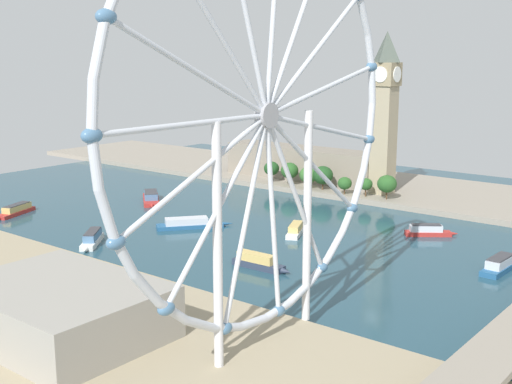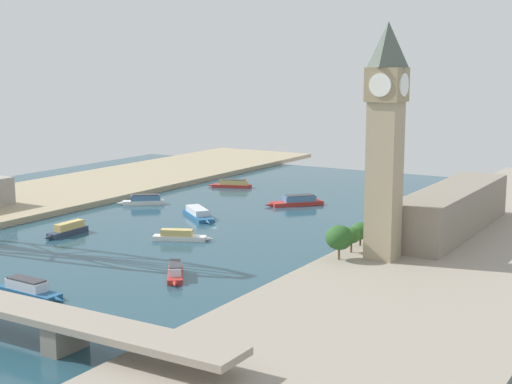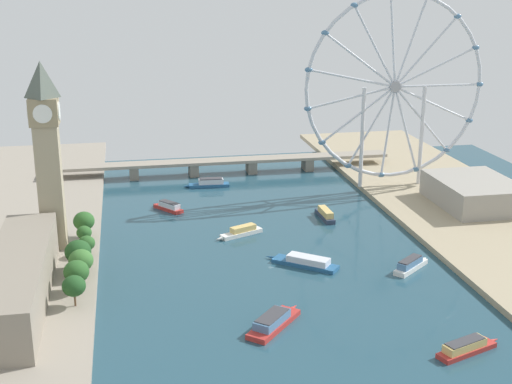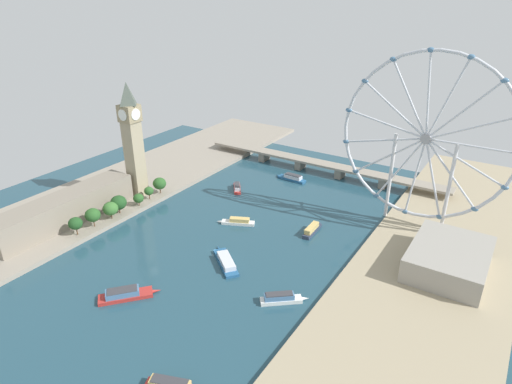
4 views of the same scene
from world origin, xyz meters
TOP-DOWN VIEW (x-y plane):
  - ground_plane at (0.00, 0.00)m, footprint 419.87×419.87m
  - clock_tower at (-100.71, 32.49)m, footprint 14.00×14.00m
  - parliament_block at (-109.58, -28.43)m, footprint 22.00×105.85m
  - tree_row_embankment at (-87.14, 0.89)m, footprint 12.93×89.17m
  - ferris_wheel at (98.63, 103.45)m, footprint 114.95×3.20m
  - riverside_hall at (131.55, 55.65)m, footprint 42.38×56.70m
  - river_bridge at (0.00, 160.14)m, footprint 231.87×13.99m
  - tour_boat_0 at (-42.10, 87.38)m, footprint 17.27×21.45m
  - tour_boat_1 at (15.19, -7.12)m, footprint 31.75×26.63m
  - tour_boat_2 at (61.70, -20.22)m, footprint 23.07×19.90m
  - tour_boat_3 at (42.79, 56.78)m, footprint 5.75×26.04m
  - tour_boat_4 at (51.50, -95.15)m, footprint 28.47×14.17m
  - tour_boat_5 at (-12.95, 130.36)m, footprint 30.21×7.83m
  - tour_boat_6 at (-7.66, 38.75)m, footprint 26.68×15.05m
  - tour_boat_7 at (-12.27, -63.18)m, footprint 26.18×28.96m

SIDE VIEW (x-z plane):
  - ground_plane at x=0.00m, z-range 0.00..0.00m
  - tour_boat_6 at x=-7.66m, z-range -0.47..4.49m
  - tour_boat_1 at x=15.19m, z-range -0.40..4.43m
  - tour_boat_4 at x=51.50m, z-range -0.39..4.84m
  - tour_boat_0 at x=-42.10m, z-range -0.41..4.90m
  - tour_boat_7 at x=-12.27m, z-range -0.52..5.18m
  - tour_boat_5 at x=-12.95m, z-range -0.53..5.22m
  - tour_boat_2 at x=61.70m, z-range -0.44..5.30m
  - tour_boat_3 at x=42.79m, z-range -0.43..5.38m
  - river_bridge at x=0.00m, z-range 2.66..12.72m
  - riverside_hall at x=131.55m, z-range 3.00..17.85m
  - tree_row_embankment at x=-87.14m, z-range 4.32..18.25m
  - parliament_block at x=-109.58m, z-range 3.00..23.02m
  - clock_tower at x=-100.71m, z-range 4.89..94.84m
  - ferris_wheel at x=98.63m, z-range 4.96..124.21m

